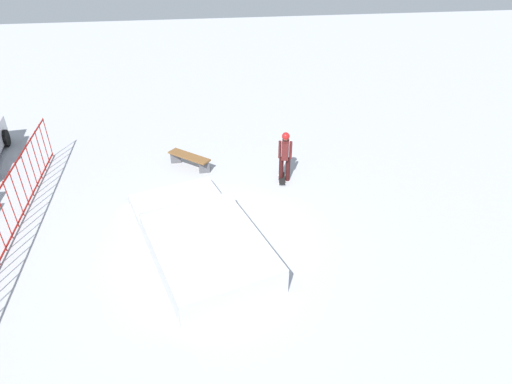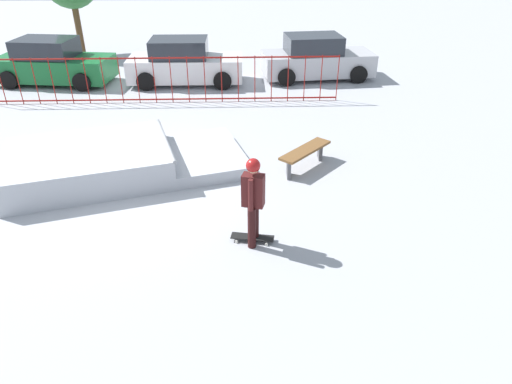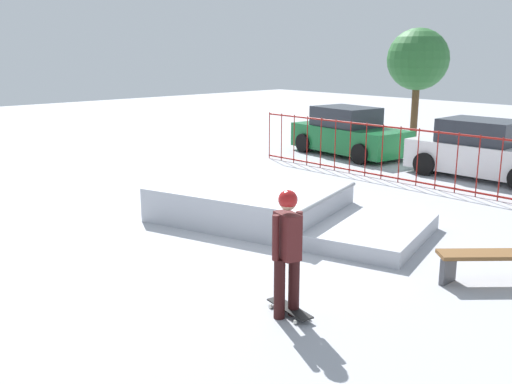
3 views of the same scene
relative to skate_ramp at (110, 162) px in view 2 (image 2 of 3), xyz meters
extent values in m
plane|color=#A8AAB2|center=(0.45, -0.55, -0.32)|extent=(60.00, 60.00, 0.00)
cube|color=#B0B3BB|center=(-0.46, -0.14, 0.03)|extent=(4.21, 3.56, 0.70)
cube|color=#B0B3BB|center=(2.12, 0.66, -0.17)|extent=(2.49, 3.02, 0.30)
cylinder|color=gray|center=(1.26, 0.39, 0.38)|extent=(0.85, 2.51, 0.08)
cylinder|color=black|center=(3.28, -2.93, 0.09)|extent=(0.15, 0.15, 0.82)
cylinder|color=black|center=(3.34, -2.71, 0.09)|extent=(0.15, 0.15, 0.82)
cube|color=#4C1919|center=(3.31, -2.82, 0.80)|extent=(0.42, 0.31, 0.60)
cylinder|color=#4C1919|center=(3.26, -2.99, 0.80)|extent=(0.09, 0.09, 0.60)
cylinder|color=#4C1919|center=(3.35, -2.65, 0.80)|extent=(0.09, 0.09, 0.60)
sphere|color=tan|center=(3.31, -2.82, 1.25)|extent=(0.22, 0.22, 0.22)
sphere|color=#A51919|center=(3.31, -2.82, 1.28)|extent=(0.25, 0.25, 0.25)
cube|color=black|center=(3.29, -2.74, -0.23)|extent=(0.82, 0.33, 0.02)
cylinder|color=silver|center=(3.00, -2.81, -0.29)|extent=(0.06, 0.04, 0.06)
cylinder|color=silver|center=(3.03, -2.58, -0.29)|extent=(0.06, 0.04, 0.06)
cylinder|color=silver|center=(3.55, -2.90, -0.29)|extent=(0.06, 0.04, 0.06)
cylinder|color=silver|center=(3.59, -2.68, -0.29)|extent=(0.06, 0.04, 0.06)
cylinder|color=maroon|center=(0.45, 5.14, 1.13)|extent=(11.40, 0.30, 0.05)
cylinder|color=maroon|center=(0.45, 5.14, -0.22)|extent=(11.40, 0.30, 0.05)
cylinder|color=maroon|center=(-4.71, 5.02, 0.43)|extent=(0.03, 0.03, 1.50)
cylinder|color=maroon|center=(-4.17, 5.04, 0.43)|extent=(0.03, 0.03, 1.50)
cylinder|color=maroon|center=(-3.62, 5.05, 0.43)|extent=(0.03, 0.03, 1.50)
cylinder|color=maroon|center=(-3.08, 5.06, 0.43)|extent=(0.03, 0.03, 1.50)
cylinder|color=maroon|center=(-2.54, 5.07, 0.43)|extent=(0.03, 0.03, 1.50)
cylinder|color=maroon|center=(-2.00, 5.08, 0.43)|extent=(0.03, 0.03, 1.50)
cylinder|color=maroon|center=(-1.45, 5.10, 0.43)|extent=(0.03, 0.03, 1.50)
cylinder|color=maroon|center=(-0.91, 5.11, 0.43)|extent=(0.03, 0.03, 1.50)
cylinder|color=maroon|center=(-0.37, 5.12, 0.43)|extent=(0.03, 0.03, 1.50)
cylinder|color=maroon|center=(0.18, 5.13, 0.43)|extent=(0.03, 0.03, 1.50)
cylinder|color=maroon|center=(0.72, 5.14, 0.43)|extent=(0.03, 0.03, 1.50)
cylinder|color=maroon|center=(1.26, 5.16, 0.43)|extent=(0.03, 0.03, 1.50)
cylinder|color=maroon|center=(1.81, 5.17, 0.43)|extent=(0.03, 0.03, 1.50)
cylinder|color=maroon|center=(2.35, 5.18, 0.43)|extent=(0.03, 0.03, 1.50)
cylinder|color=maroon|center=(2.89, 5.19, 0.43)|extent=(0.03, 0.03, 1.50)
cylinder|color=maroon|center=(3.44, 5.20, 0.43)|extent=(0.03, 0.03, 1.50)
cylinder|color=maroon|center=(3.98, 5.22, 0.43)|extent=(0.03, 0.03, 1.50)
cylinder|color=maroon|center=(4.52, 5.23, 0.43)|extent=(0.03, 0.03, 1.50)
cylinder|color=maroon|center=(5.06, 5.24, 0.43)|extent=(0.03, 0.03, 1.50)
cylinder|color=maroon|center=(5.61, 5.25, 0.43)|extent=(0.03, 0.03, 1.50)
cylinder|color=maroon|center=(6.15, 5.26, 0.43)|extent=(0.03, 0.03, 1.50)
cube|color=brown|center=(4.58, 0.29, 0.13)|extent=(1.35, 1.47, 0.06)
cube|color=#4C4C51|center=(5.01, 0.78, -0.11)|extent=(0.08, 0.36, 0.42)
cube|color=#4C4C51|center=(4.15, -0.20, -0.11)|extent=(0.08, 0.36, 0.42)
cube|color=#196B33|center=(-3.86, 7.39, 0.24)|extent=(4.26, 2.15, 0.80)
cube|color=#262B33|center=(-4.06, 7.41, 0.96)|extent=(2.15, 1.71, 0.64)
cylinder|color=black|center=(-2.43, 8.08, 0.00)|extent=(0.66, 0.29, 0.64)
cylinder|color=black|center=(-2.62, 6.39, 0.00)|extent=(0.66, 0.29, 0.64)
cylinder|color=black|center=(-5.11, 8.38, 0.00)|extent=(0.66, 0.29, 0.64)
cylinder|color=black|center=(-5.30, 6.69, 0.00)|extent=(0.66, 0.29, 0.64)
cube|color=white|center=(0.94, 7.32, 0.24)|extent=(4.13, 1.77, 0.80)
cube|color=#262B33|center=(0.74, 7.31, 0.96)|extent=(2.03, 1.53, 0.64)
cylinder|color=black|center=(2.27, 8.19, 0.00)|extent=(0.64, 0.23, 0.64)
cylinder|color=black|center=(2.30, 6.49, 0.00)|extent=(0.64, 0.23, 0.64)
cylinder|color=black|center=(-0.43, 8.14, 0.00)|extent=(0.64, 0.23, 0.64)
cylinder|color=black|center=(-0.40, 6.44, 0.00)|extent=(0.64, 0.23, 0.64)
cube|color=#B7B7BC|center=(5.84, 7.90, 0.24)|extent=(4.28, 2.19, 0.80)
cube|color=#262B33|center=(5.64, 7.87, 0.96)|extent=(2.17, 1.73, 0.64)
cylinder|color=black|center=(7.07, 8.91, 0.00)|extent=(0.66, 0.30, 0.64)
cylinder|color=black|center=(7.28, 7.22, 0.00)|extent=(0.66, 0.30, 0.64)
cylinder|color=black|center=(4.39, 8.58, 0.00)|extent=(0.66, 0.30, 0.64)
cylinder|color=black|center=(4.60, 6.89, 0.00)|extent=(0.66, 0.30, 0.64)
cylinder|color=brown|center=(-4.33, 11.94, 0.88)|extent=(0.28, 0.28, 2.40)
camera|label=1|loc=(-9.05, -0.14, 7.22)|focal=30.80mm
camera|label=2|loc=(3.25, -9.86, 4.79)|focal=32.86mm
camera|label=3|loc=(8.29, -7.90, 3.12)|focal=40.72mm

